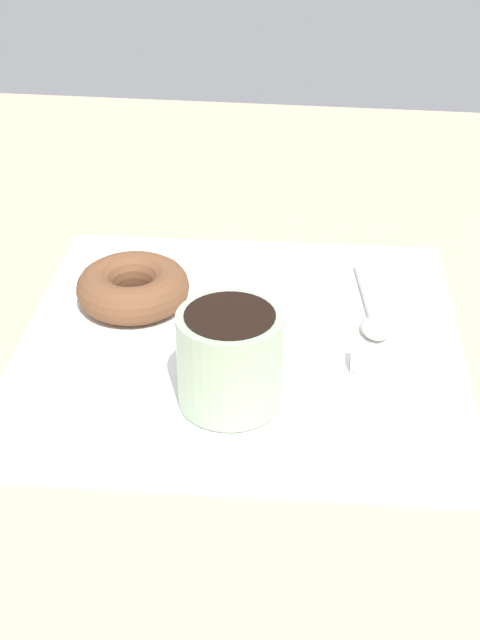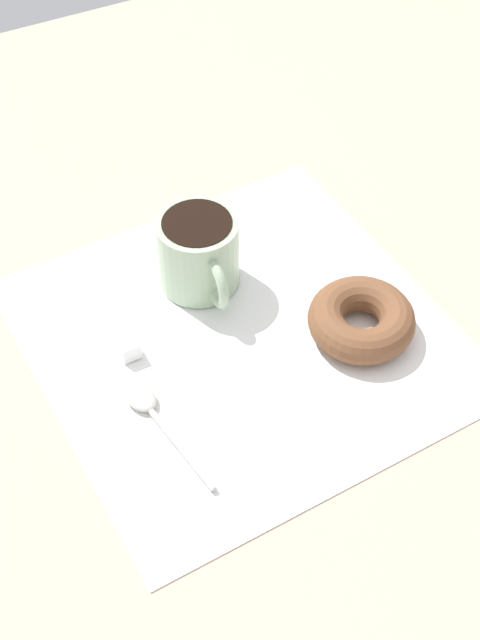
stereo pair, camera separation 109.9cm
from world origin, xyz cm
name	(u,v)px [view 1 (the left image)]	position (x,y,z in cm)	size (l,w,h in cm)	color
ground_plane	(265,355)	(0.00, 0.00, -1.00)	(120.00, 120.00, 2.00)	tan
napkin	(240,342)	(0.12, -2.05, 0.15)	(35.78, 35.78, 0.30)	white
coffee_cup	(231,355)	(7.86, -1.75, 4.14)	(10.56, 7.64, 7.41)	#9EB793
donut	(133,287)	(-4.55, -11.91, 1.94)	(9.73, 9.73, 3.29)	brown
spoon	(372,318)	(-4.19, 8.59, 0.70)	(12.93, 3.40, 0.90)	#B7B2A8
sugar_cube	(362,357)	(2.52, 7.78, 1.15)	(1.70, 1.70, 1.70)	white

